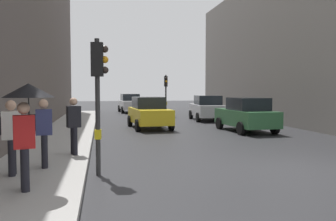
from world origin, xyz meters
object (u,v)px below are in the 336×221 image
car_silver_hatchback (207,108)px  pedestrian_with_grey_backpack (42,129)px  car_green_estate (246,115)px  traffic_light_far_median (166,88)px  car_yellow_taxi (149,113)px  pedestrian_with_black_backpack (9,133)px  car_white_compact (130,103)px  pedestrian_in_dark_coat (74,123)px  pedestrian_with_umbrella (27,107)px  traffic_light_near_left (98,82)px

car_silver_hatchback → pedestrian_with_grey_backpack: bearing=-121.0°
pedestrian_with_grey_backpack → car_green_estate: bearing=41.4°
traffic_light_far_median → car_green_estate: 11.49m
traffic_light_far_median → pedestrian_with_grey_backpack: 20.17m
car_yellow_taxi → pedestrian_with_black_backpack: size_ratio=2.44×
car_green_estate → pedestrian_with_grey_backpack: bearing=-138.6°
car_silver_hatchback → car_white_compact: same height
pedestrian_with_black_backpack → pedestrian_in_dark_coat: same height
car_white_compact → pedestrian_with_black_backpack: pedestrian_with_black_backpack is taller
pedestrian_with_grey_backpack → pedestrian_in_dark_coat: (0.66, 1.77, -0.03)m
traffic_light_far_median → car_white_compact: traffic_light_far_median is taller
car_white_compact → pedestrian_with_black_backpack: 25.76m
car_silver_hatchback → car_green_estate: bearing=-89.7°
traffic_light_far_median → car_green_estate: size_ratio=0.78×
pedestrian_with_umbrella → pedestrian_with_black_backpack: pedestrian_with_umbrella is taller
car_silver_hatchback → pedestrian_with_grey_backpack: pedestrian_with_grey_backpack is taller
car_silver_hatchback → pedestrian_in_dark_coat: (-8.18, -12.92, 0.25)m
car_silver_hatchback → car_yellow_taxi: size_ratio=1.00×
pedestrian_with_umbrella → pedestrian_with_black_backpack: (-0.67, 1.36, -0.68)m
car_silver_hatchback → pedestrian_in_dark_coat: size_ratio=2.44×
car_green_estate → car_yellow_taxi: 5.35m
pedestrian_with_black_backpack → pedestrian_with_umbrella: bearing=-63.8°
car_silver_hatchback → pedestrian_in_dark_coat: bearing=-122.3°
car_yellow_taxi → traffic_light_far_median: bearing=73.8°
traffic_light_near_left → car_white_compact: size_ratio=0.80×
traffic_light_near_left → car_yellow_taxi: 11.19m
car_yellow_taxi → car_white_compact: bearing=89.8°
car_green_estate → car_white_compact: (-4.67, 16.74, 0.00)m
car_white_compact → pedestrian_in_dark_coat: 23.06m
traffic_light_far_median → pedestrian_in_dark_coat: bearing=-109.2°
car_yellow_taxi → pedestrian_with_grey_backpack: (-4.14, -10.31, 0.29)m
car_white_compact → pedestrian_with_grey_backpack: pedestrian_with_grey_backpack is taller
pedestrian_with_black_backpack → traffic_light_near_left: bearing=8.3°
car_silver_hatchback → pedestrian_with_black_backpack: size_ratio=2.44×
traffic_light_near_left → pedestrian_with_umbrella: bearing=-129.7°
car_white_compact → car_yellow_taxi: (-0.06, -14.25, 0.00)m
traffic_light_near_left → pedestrian_with_black_backpack: traffic_light_near_left is taller
traffic_light_near_left → pedestrian_in_dark_coat: size_ratio=1.95×
traffic_light_near_left → pedestrian_with_black_backpack: (-2.05, -0.30, -1.21)m
pedestrian_with_grey_backpack → pedestrian_in_dark_coat: size_ratio=1.00×
car_silver_hatchback → car_yellow_taxi: (-4.70, -4.38, 0.00)m
car_silver_hatchback → car_green_estate: (0.03, -6.88, 0.00)m
pedestrian_with_umbrella → pedestrian_in_dark_coat: (0.60, 3.88, -0.71)m
traffic_light_far_median → pedestrian_with_black_backpack: bearing=-110.2°
traffic_light_near_left → car_silver_hatchback: bearing=63.9°
traffic_light_far_median → car_silver_hatchback: traffic_light_far_median is taller
car_white_compact → pedestrian_with_umbrella: bearing=-98.8°
car_yellow_taxi → pedestrian_in_dark_coat: 9.22m
car_silver_hatchback → pedestrian_with_grey_backpack: size_ratio=2.44×
traffic_light_near_left → pedestrian_with_umbrella: traffic_light_near_left is taller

